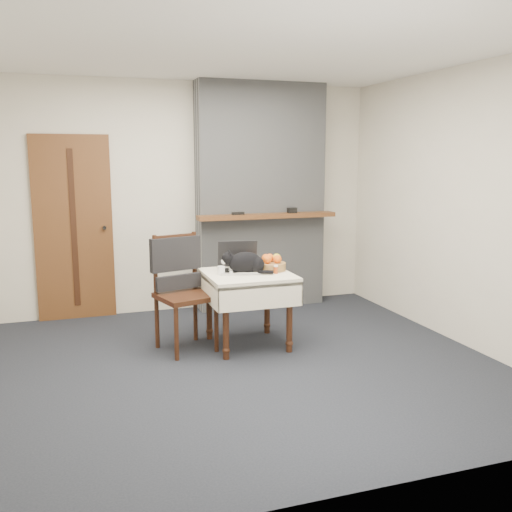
# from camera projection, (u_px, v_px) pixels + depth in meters

# --- Properties ---
(ground) EXTENTS (4.50, 4.50, 0.00)m
(ground) POSITION_uv_depth(u_px,v_px,m) (232.00, 366.00, 4.87)
(ground) COLOR black
(ground) RESTS_ON ground
(room_shell) EXTENTS (4.52, 4.01, 2.61)m
(room_shell) POSITION_uv_depth(u_px,v_px,m) (216.00, 157.00, 5.00)
(room_shell) COLOR beige
(room_shell) RESTS_ON ground
(door) EXTENTS (0.82, 0.10, 2.00)m
(door) POSITION_uv_depth(u_px,v_px,m) (74.00, 228.00, 6.16)
(door) COLOR brown
(door) RESTS_ON ground
(chimney) EXTENTS (1.62, 0.48, 2.60)m
(chimney) POSITION_uv_depth(u_px,v_px,m) (261.00, 197.00, 6.65)
(chimney) COLOR gray
(chimney) RESTS_ON ground
(side_table) EXTENTS (0.78, 0.78, 0.70)m
(side_table) POSITION_uv_depth(u_px,v_px,m) (248.00, 285.00, 5.31)
(side_table) COLOR black
(side_table) RESTS_ON ground
(laptop) EXTENTS (0.42, 0.38, 0.28)m
(laptop) POSITION_uv_depth(u_px,v_px,m) (239.00, 264.00, 5.37)
(laptop) COLOR #B7B7BC
(laptop) RESTS_ON side_table
(cat) EXTENTS (0.46, 0.27, 0.23)m
(cat) POSITION_uv_depth(u_px,v_px,m) (246.00, 263.00, 5.25)
(cat) COLOR black
(cat) RESTS_ON side_table
(cream_jar) EXTENTS (0.07, 0.07, 0.08)m
(cream_jar) POSITION_uv_depth(u_px,v_px,m) (221.00, 270.00, 5.20)
(cream_jar) COLOR white
(cream_jar) RESTS_ON side_table
(pill_bottle) EXTENTS (0.04, 0.04, 0.08)m
(pill_bottle) POSITION_uv_depth(u_px,v_px,m) (276.00, 269.00, 5.25)
(pill_bottle) COLOR #B54316
(pill_bottle) RESTS_ON side_table
(fruit_basket) EXTENTS (0.27, 0.27, 0.15)m
(fruit_basket) POSITION_uv_depth(u_px,v_px,m) (271.00, 264.00, 5.40)
(fruit_basket) COLOR #9C6C3F
(fruit_basket) RESTS_ON side_table
(desk_clutter) EXTENTS (0.10, 0.11, 0.01)m
(desk_clutter) POSITION_uv_depth(u_px,v_px,m) (268.00, 270.00, 5.43)
(desk_clutter) COLOR black
(desk_clutter) RESTS_ON side_table
(chair) EXTENTS (0.59, 0.58, 1.07)m
(chair) POSITION_uv_depth(u_px,v_px,m) (180.00, 276.00, 5.26)
(chair) COLOR black
(chair) RESTS_ON ground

